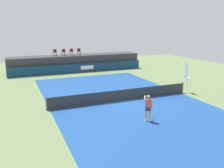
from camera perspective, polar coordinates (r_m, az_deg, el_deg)
name	(u,v)px	position (r m, az deg, el deg)	size (l,w,h in m)	color
ground_plane	(109,92)	(22.84, -0.72, -1.87)	(48.00, 48.00, 0.00)	#6B7F51
court_inner	(122,101)	(20.21, 2.50, -3.95)	(12.00, 22.00, 0.00)	#1C478C
sponsor_wall	(79,68)	(32.46, -7.75, 3.72)	(18.00, 0.22, 1.20)	navy
spectator_platform	(76,63)	(34.10, -8.59, 5.02)	(18.00, 2.80, 2.20)	#38383D
spectator_chair_far_left	(55,52)	(33.40, -13.44, 7.38)	(0.48, 0.48, 0.89)	#561919
spectator_chair_left	(63,52)	(33.50, -11.45, 7.50)	(0.46, 0.46, 0.89)	#561919
spectator_chair_center	(71,51)	(33.91, -9.65, 7.65)	(0.44, 0.44, 0.89)	#561919
spectator_chair_right	(79,51)	(34.03, -7.89, 7.73)	(0.47, 0.47, 0.89)	#561919
umpire_chair	(187,76)	(23.33, 17.34, 1.84)	(0.45, 0.45, 2.76)	white
tennis_net	(123,95)	(20.07, 2.51, -2.66)	(12.40, 0.02, 0.95)	#2D2D2D
net_post_near	(47,104)	(18.39, -15.29, -4.60)	(0.10, 0.10, 1.00)	#4C4C51
net_post_far	(183,88)	(23.32, 16.42, -0.84)	(0.10, 0.10, 1.00)	#4C4C51
tennis_player	(148,107)	(15.89, 8.55, -5.39)	(0.73, 1.25, 1.77)	white
tennis_ball	(151,85)	(25.66, 9.24, -0.23)	(0.07, 0.07, 0.07)	#D8EA33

